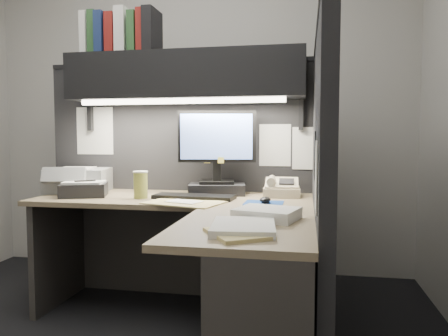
{
  "coord_description": "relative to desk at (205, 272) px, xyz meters",
  "views": [
    {
      "loc": [
        0.91,
        -2.04,
        1.1
      ],
      "look_at": [
        0.43,
        0.51,
        0.92
      ],
      "focal_mm": 35.0,
      "sensor_mm": 36.0,
      "label": 1
    }
  ],
  "objects": [
    {
      "name": "pinned_papers",
      "position": [
        -0.0,
        0.56,
        0.61
      ],
      "size": [
        1.76,
        1.31,
        0.51
      ],
      "color": "white",
      "rests_on": "partition_back"
    },
    {
      "name": "desk",
      "position": [
        0.0,
        0.0,
        0.0
      ],
      "size": [
        1.7,
        1.53,
        0.73
      ],
      "color": "#7D684F",
      "rests_on": "floor"
    },
    {
      "name": "paper_stack_a",
      "position": [
        0.31,
        -0.08,
        0.31
      ],
      "size": [
        0.32,
        0.29,
        0.05
      ],
      "primitive_type": "cube",
      "rotation": [
        0.0,
        0.0,
        -0.27
      ],
      "color": "white",
      "rests_on": "desk"
    },
    {
      "name": "keyboard",
      "position": [
        -0.19,
        0.51,
        0.3
      ],
      "size": [
        0.5,
        0.2,
        0.02
      ],
      "primitive_type": "cube",
      "rotation": [
        0.0,
        0.0,
        -0.08
      ],
      "color": "black",
      "rests_on": "desk"
    },
    {
      "name": "coffee_cup",
      "position": [
        -0.51,
        0.47,
        0.37
      ],
      "size": [
        0.1,
        0.1,
        0.16
      ],
      "primitive_type": "cylinder",
      "rotation": [
        0.0,
        0.0,
        0.18
      ],
      "color": "#B1A447",
      "rests_on": "desk"
    },
    {
      "name": "mousepad",
      "position": [
        0.25,
        0.41,
        0.29
      ],
      "size": [
        0.22,
        0.2,
        0.0
      ],
      "primitive_type": "cube",
      "rotation": [
        0.0,
        0.0,
        -0.0
      ],
      "color": "navy",
      "rests_on": "desk"
    },
    {
      "name": "notebook_stack",
      "position": [
        -0.9,
        0.5,
        0.33
      ],
      "size": [
        0.34,
        0.31,
        0.08
      ],
      "primitive_type": "cube",
      "rotation": [
        0.0,
        0.0,
        0.35
      ],
      "color": "black",
      "rests_on": "desk"
    },
    {
      "name": "monitor",
      "position": [
        -0.09,
        0.73,
        0.5
      ],
      "size": [
        0.5,
        0.28,
        0.54
      ],
      "rotation": [
        0.0,
        0.0,
        0.17
      ],
      "color": "black",
      "rests_on": "desk"
    },
    {
      "name": "paper_stack_b",
      "position": [
        0.24,
        -0.34,
        0.3
      ],
      "size": [
        0.28,
        0.33,
        0.03
      ],
      "primitive_type": "cube",
      "rotation": [
        0.0,
        0.0,
        0.1
      ],
      "color": "white",
      "rests_on": "desk"
    },
    {
      "name": "printer",
      "position": [
        -1.06,
        0.71,
        0.37
      ],
      "size": [
        0.45,
        0.41,
        0.16
      ],
      "primitive_type": "cube",
      "rotation": [
        0.0,
        0.0,
        0.2
      ],
      "color": "gray",
      "rests_on": "desk"
    },
    {
      "name": "manila_stack",
      "position": [
        0.23,
        -0.42,
        0.29
      ],
      "size": [
        0.3,
        0.32,
        0.01
      ],
      "primitive_type": "cube",
      "rotation": [
        0.0,
        0.0,
        0.56
      ],
      "color": "tan",
      "rests_on": "desk"
    },
    {
      "name": "overhead_shelf",
      "position": [
        -0.3,
        0.75,
        1.06
      ],
      "size": [
        1.55,
        0.34,
        0.3
      ],
      "primitive_type": "cube",
      "color": "black",
      "rests_on": "partition_back"
    },
    {
      "name": "wall_back",
      "position": [
        -0.43,
        1.5,
        0.91
      ],
      "size": [
        3.5,
        0.04,
        2.7
      ],
      "primitive_type": "cube",
      "color": "#B8B5AF",
      "rests_on": "floor"
    },
    {
      "name": "mouse",
      "position": [
        0.26,
        0.39,
        0.31
      ],
      "size": [
        0.07,
        0.1,
        0.04
      ],
      "primitive_type": "ellipsoid",
      "rotation": [
        0.0,
        0.0,
        -0.06
      ],
      "color": "black",
      "rests_on": "mousepad"
    },
    {
      "name": "telephone",
      "position": [
        0.33,
        0.73,
        0.33
      ],
      "size": [
        0.24,
        0.25,
        0.09
      ],
      "primitive_type": "cube",
      "rotation": [
        0.0,
        0.0,
        0.04
      ],
      "color": "beige",
      "rests_on": "desk"
    },
    {
      "name": "binder_row",
      "position": [
        -0.74,
        0.75,
        1.35
      ],
      "size": [
        0.51,
        0.24,
        0.3
      ],
      "color": "white",
      "rests_on": "overhead_shelf"
    },
    {
      "name": "partition_back",
      "position": [
        -0.4,
        0.93,
        0.36
      ],
      "size": [
        1.9,
        0.06,
        1.6
      ],
      "primitive_type": "cube",
      "color": "black",
      "rests_on": "floor"
    },
    {
      "name": "partition_right",
      "position": [
        0.55,
        0.18,
        0.36
      ],
      "size": [
        0.06,
        1.5,
        1.6
      ],
      "primitive_type": "cube",
      "color": "black",
      "rests_on": "floor"
    },
    {
      "name": "open_folder",
      "position": [
        -0.2,
        0.32,
        0.29
      ],
      "size": [
        0.48,
        0.38,
        0.01
      ],
      "primitive_type": "cube",
      "rotation": [
        0.0,
        0.0,
        -0.27
      ],
      "color": "tan",
      "rests_on": "desk"
    },
    {
      "name": "task_light_tube",
      "position": [
        -0.3,
        0.61,
        0.89
      ],
      "size": [
        1.32,
        0.04,
        0.04
      ],
      "primitive_type": "cylinder",
      "rotation": [
        0.0,
        1.57,
        0.0
      ],
      "color": "white",
      "rests_on": "overhead_shelf"
    }
  ]
}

